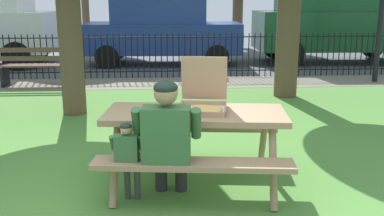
{
  "coord_description": "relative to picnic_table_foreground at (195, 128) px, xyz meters",
  "views": [
    {
      "loc": [
        0.34,
        -3.4,
        1.88
      ],
      "look_at": [
        0.66,
        1.13,
        0.75
      ],
      "focal_mm": 41.61,
      "sensor_mm": 36.0,
      "label": 1
    }
  ],
  "objects": [
    {
      "name": "child_at_table",
      "position": [
        -0.64,
        -0.46,
        -0.1
      ],
      "size": [
        0.31,
        0.31,
        0.81
      ],
      "color": "#404040",
      "rests_on": "ground"
    },
    {
      "name": "pizza_box_open",
      "position": [
        0.08,
        0.07,
        0.27
      ],
      "size": [
        0.55,
        0.61,
        0.53
      ],
      "color": "tan",
      "rests_on": "picnic_table_foreground"
    },
    {
      "name": "ground",
      "position": [
        -0.67,
        0.72,
        -0.61
      ],
      "size": [
        28.0,
        11.23,
        0.02
      ],
      "primitive_type": "cube",
      "color": "#578F3D"
    },
    {
      "name": "adult_at_table",
      "position": [
        -0.29,
        -0.47,
        0.06
      ],
      "size": [
        0.63,
        0.62,
        1.19
      ],
      "color": "#282828",
      "rests_on": "ground"
    },
    {
      "name": "iron_fence_streetside",
      "position": [
        -0.67,
        6.34,
        -0.06
      ],
      "size": [
        22.2,
        0.03,
        1.05
      ],
      "color": "black",
      "rests_on": "ground"
    },
    {
      "name": "parked_car_center",
      "position": [
        4.85,
        8.64,
        0.71
      ],
      "size": [
        4.74,
        2.16,
        2.46
      ],
      "color": "#184B28",
      "rests_on": "ground"
    },
    {
      "name": "picnic_table_foreground",
      "position": [
        0.0,
        0.0,
        0.0
      ],
      "size": [
        1.96,
        1.68,
        0.79
      ],
      "color": "tan",
      "rests_on": "ground"
    },
    {
      "name": "park_bench_center",
      "position": [
        -2.97,
        5.5,
        -0.18
      ],
      "size": [
        1.61,
        0.48,
        0.85
      ],
      "color": "brown",
      "rests_on": "ground"
    },
    {
      "name": "parked_car_left",
      "position": [
        -0.29,
        8.64,
        0.41
      ],
      "size": [
        4.47,
        2.05,
        1.94
      ],
      "color": "navy",
      "rests_on": "ground"
    },
    {
      "name": "pizza_slice_on_table",
      "position": [
        -0.32,
        -0.1,
        0.18
      ],
      "size": [
        0.29,
        0.21,
        0.02
      ],
      "color": "#F4C24F",
      "rests_on": "picnic_table_foreground"
    },
    {
      "name": "street_asphalt",
      "position": [
        -0.67,
        9.46,
        -0.6
      ],
      "size": [
        28.0,
        6.26,
        0.01
      ],
      "primitive_type": "cube",
      "color": "#515154"
    },
    {
      "name": "cobblestone_walkway",
      "position": [
        -0.67,
        5.64,
        -0.6
      ],
      "size": [
        28.0,
        1.4,
        0.01
      ],
      "primitive_type": "cube",
      "color": "gray"
    }
  ]
}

